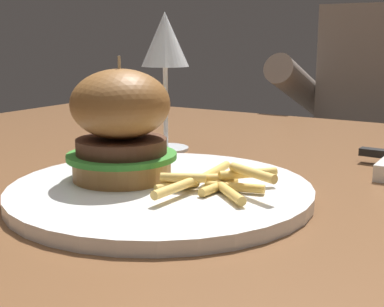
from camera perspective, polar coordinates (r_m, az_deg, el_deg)
name	(u,v)px	position (r m, az deg, el deg)	size (l,w,h in m)	color
dining_table	(232,222)	(0.74, 4.30, -7.30)	(1.32, 0.90, 0.74)	brown
main_plate	(161,191)	(0.56, -3.37, -4.05)	(0.31, 0.31, 0.01)	white
burger_sandwich	(121,125)	(0.57, -7.59, 3.07)	(0.12, 0.12, 0.13)	#9E6B38
fries_pile	(214,181)	(0.53, 2.36, -2.95)	(0.12, 0.15, 0.03)	#E0B251
wine_glass	(165,45)	(0.78, -2.90, 11.44)	(0.07, 0.07, 0.20)	silver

